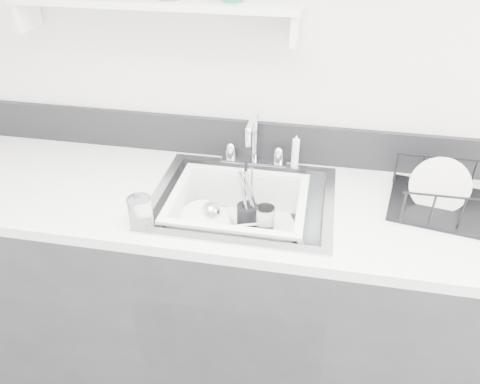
% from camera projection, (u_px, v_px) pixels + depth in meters
% --- Properties ---
extents(room_shell, '(3.50, 3.00, 2.60)m').
position_uv_depth(room_shell, '(126.00, 47.00, 0.57)').
color(room_shell, silver).
rests_on(room_shell, ground).
extents(counter_run, '(3.20, 0.62, 0.92)m').
position_uv_depth(counter_run, '(242.00, 291.00, 1.91)').
color(counter_run, '#262629').
rests_on(counter_run, ground).
extents(backsplash, '(3.20, 0.02, 0.16)m').
position_uv_depth(backsplash, '(256.00, 140.00, 1.86)').
color(backsplash, black).
rests_on(backsplash, counter_run).
extents(sink, '(0.64, 0.52, 0.20)m').
position_uv_depth(sink, '(243.00, 219.00, 1.71)').
color(sink, silver).
rests_on(sink, counter_run).
extents(faucet, '(0.26, 0.18, 0.23)m').
position_uv_depth(faucet, '(254.00, 151.00, 1.82)').
color(faucet, silver).
rests_on(faucet, counter_run).
extents(side_sprayer, '(0.03, 0.03, 0.14)m').
position_uv_depth(side_sprayer, '(295.00, 151.00, 1.80)').
color(side_sprayer, white).
rests_on(side_sprayer, counter_run).
extents(wall_shelf, '(1.00, 0.16, 0.12)m').
position_uv_depth(wall_shelf, '(153.00, 5.00, 1.57)').
color(wall_shelf, silver).
rests_on(wall_shelf, room_shell).
extents(wash_tub, '(0.59, 0.54, 0.19)m').
position_uv_depth(wash_tub, '(238.00, 217.00, 1.69)').
color(wash_tub, white).
rests_on(wash_tub, sink).
extents(plate_stack, '(0.23, 0.22, 0.09)m').
position_uv_depth(plate_stack, '(207.00, 227.00, 1.73)').
color(plate_stack, white).
rests_on(plate_stack, wash_tub).
extents(utensil_cup, '(0.08, 0.08, 0.26)m').
position_uv_depth(utensil_cup, '(247.00, 214.00, 1.74)').
color(utensil_cup, black).
rests_on(utensil_cup, wash_tub).
extents(ladle, '(0.26, 0.30, 0.08)m').
position_uv_depth(ladle, '(219.00, 227.00, 1.70)').
color(ladle, silver).
rests_on(ladle, wash_tub).
extents(tumbler_in_tub, '(0.07, 0.07, 0.10)m').
position_uv_depth(tumbler_in_tub, '(265.00, 218.00, 1.73)').
color(tumbler_in_tub, white).
rests_on(tumbler_in_tub, wash_tub).
extents(tumbler_counter, '(0.09, 0.09, 0.11)m').
position_uv_depth(tumbler_counter, '(140.00, 212.00, 1.49)').
color(tumbler_counter, white).
rests_on(tumbler_counter, counter_run).
extents(dish_rack, '(0.44, 0.36, 0.14)m').
position_uv_depth(dish_rack, '(454.00, 192.00, 1.57)').
color(dish_rack, black).
rests_on(dish_rack, counter_run).
extents(bowl_small, '(0.13, 0.13, 0.03)m').
position_uv_depth(bowl_small, '(263.00, 245.00, 1.65)').
color(bowl_small, white).
rests_on(bowl_small, wash_tub).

